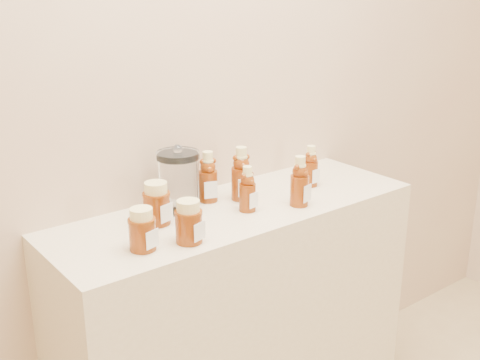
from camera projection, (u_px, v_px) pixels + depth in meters
wall_back at (198, 54)px, 1.86m from camera, size 3.50×0.02×2.70m
display_table at (238, 333)px, 2.01m from camera, size 1.20×0.40×0.90m
bear_bottle_back_left at (208, 173)px, 1.88m from camera, size 0.08×0.08×0.18m
bear_bottle_back_mid at (241, 170)px, 1.89m from camera, size 0.08×0.08×0.20m
bear_bottle_back_right at (311, 163)px, 2.02m from camera, size 0.06×0.06×0.16m
bear_bottle_front_left at (247, 186)px, 1.81m from camera, size 0.06×0.06×0.16m
bear_bottle_front_right at (300, 178)px, 1.85m from camera, size 0.07×0.07×0.18m
honey_jar_left at (142, 229)px, 1.56m from camera, size 0.09×0.09×0.12m
honey_jar_back at (157, 203)px, 1.72m from camera, size 0.10×0.10×0.13m
honey_jar_front at (189, 222)px, 1.60m from camera, size 0.09×0.09×0.12m
glass_canister at (179, 179)px, 1.81m from camera, size 0.15×0.15×0.20m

